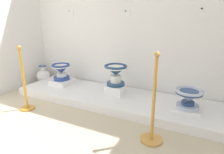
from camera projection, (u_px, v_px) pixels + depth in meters
ground_plane at (58, 151)px, 2.10m from camera, size 6.11×5.47×0.02m
wall_back at (128, 6)px, 3.33m from camera, size 4.31×0.06×3.20m
display_platform at (114, 99)px, 3.31m from camera, size 3.54×0.98×0.13m
plinth_block_slender_white at (62, 82)px, 3.83m from camera, size 0.37×0.39×0.10m
antique_toilet_slender_white at (61, 70)px, 3.76m from camera, size 0.36×0.36×0.31m
plinth_block_rightmost at (116, 90)px, 3.30m from camera, size 0.30×0.29×0.17m
antique_toilet_rightmost at (116, 72)px, 3.21m from camera, size 0.38×0.38×0.35m
plinth_block_broad_patterned at (187, 109)px, 2.73m from camera, size 0.38×0.29×0.04m
antique_toilet_broad_patterned at (189, 97)px, 2.67m from camera, size 0.38×0.38×0.27m
info_placard_first at (71, 13)px, 3.84m from camera, size 0.12×0.01×0.13m
info_placard_second at (127, 13)px, 3.33m from camera, size 0.11×0.01×0.14m
info_placard_third at (204, 12)px, 2.81m from camera, size 0.12×0.01×0.15m
decorative_vase_companion at (43, 76)px, 4.26m from camera, size 0.29×0.29×0.41m
stanchion_post_near_left at (25, 89)px, 2.97m from camera, size 0.22×0.22×1.01m
stanchion_post_near_right at (153, 117)px, 2.18m from camera, size 0.26×0.26×1.06m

